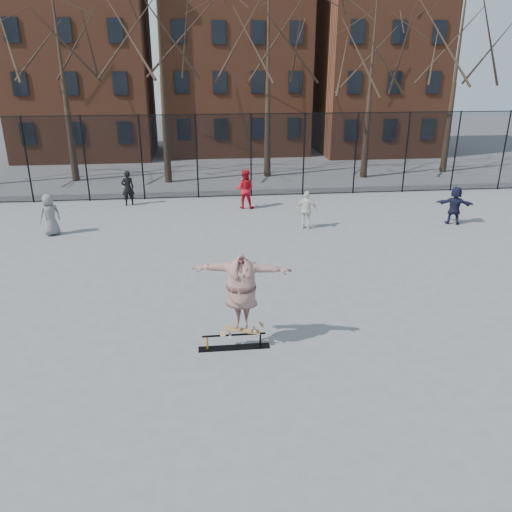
{
  "coord_description": "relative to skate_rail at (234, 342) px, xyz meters",
  "views": [
    {
      "loc": [
        -1.28,
        -11.07,
        6.2
      ],
      "look_at": [
        0.14,
        1.5,
        1.28
      ],
      "focal_mm": 35.0,
      "sensor_mm": 36.0,
      "label": 1
    }
  ],
  "objects": [
    {
      "name": "skate_rail",
      "position": [
        0.0,
        0.0,
        0.0
      ],
      "size": [
        1.66,
        0.25,
        0.36
      ],
      "color": "black",
      "rests_on": "ground"
    },
    {
      "name": "tree_row",
      "position": [
        0.41,
        18.18,
        7.21
      ],
      "size": [
        33.66,
        7.46,
        10.67
      ],
      "color": "black",
      "rests_on": "ground"
    },
    {
      "name": "ground",
      "position": [
        0.66,
        1.03,
        -0.14
      ],
      "size": [
        100.0,
        100.0,
        0.0
      ],
      "primitive_type": "plane",
      "color": "slate"
    },
    {
      "name": "rowhouses",
      "position": [
        1.38,
        27.03,
        5.92
      ],
      "size": [
        29.0,
        7.0,
        13.0
      ],
      "color": "brown",
      "rests_on": "ground"
    },
    {
      "name": "bystander_red",
      "position": [
        1.35,
        11.92,
        0.74
      ],
      "size": [
        0.99,
        0.85,
        1.76
      ],
      "primitive_type": "imported",
      "rotation": [
        0.0,
        0.0,
        2.91
      ],
      "color": "red",
      "rests_on": "ground"
    },
    {
      "name": "fence",
      "position": [
        0.64,
        14.03,
        1.91
      ],
      "size": [
        34.03,
        0.07,
        4.0
      ],
      "color": "black",
      "rests_on": "ground"
    },
    {
      "name": "skateboard",
      "position": [
        0.19,
        0.0,
        0.28
      ],
      "size": [
        0.89,
        0.21,
        0.11
      ],
      "primitive_type": null,
      "color": "#A07640",
      "rests_on": "skate_rail"
    },
    {
      "name": "bystander_grey",
      "position": [
        -6.37,
        8.95,
        0.66
      ],
      "size": [
        0.93,
        0.86,
        1.6
      ],
      "primitive_type": "imported",
      "rotation": [
        0.0,
        0.0,
        3.74
      ],
      "color": "slate",
      "rests_on": "ground"
    },
    {
      "name": "bystander_white",
      "position": [
        3.51,
        8.64,
        0.62
      ],
      "size": [
        0.96,
        0.69,
        1.52
      ],
      "primitive_type": "imported",
      "rotation": [
        0.0,
        0.0,
        2.73
      ],
      "color": "silver",
      "rests_on": "ground"
    },
    {
      "name": "skater",
      "position": [
        0.19,
        0.0,
        1.23
      ],
      "size": [
        2.28,
        0.97,
        1.8
      ],
      "primitive_type": "imported",
      "rotation": [
        0.0,
        0.0,
        -0.17
      ],
      "color": "#383687",
      "rests_on": "skateboard"
    },
    {
      "name": "bystander_black",
      "position": [
        -3.97,
        13.03,
        0.66
      ],
      "size": [
        0.68,
        0.55,
        1.6
      ],
      "primitive_type": "imported",
      "rotation": [
        0.0,
        0.0,
        3.48
      ],
      "color": "black",
      "rests_on": "ground"
    },
    {
      "name": "bystander_navy",
      "position": [
        9.62,
        8.57,
        0.64
      ],
      "size": [
        1.51,
        0.96,
        1.56
      ],
      "primitive_type": "imported",
      "rotation": [
        0.0,
        0.0,
        2.77
      ],
      "color": "#1B1C37",
      "rests_on": "ground"
    }
  ]
}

